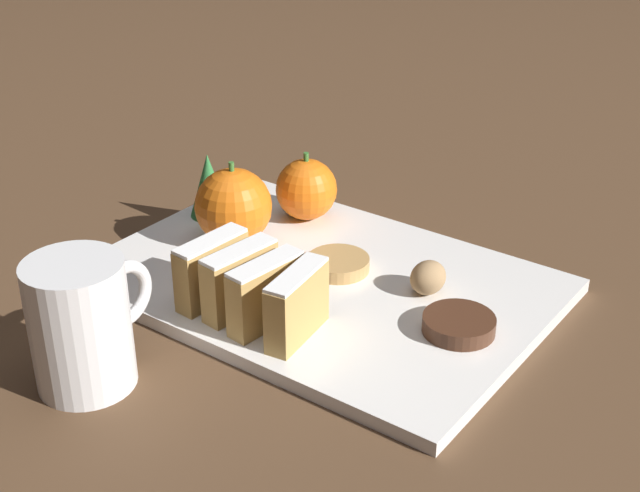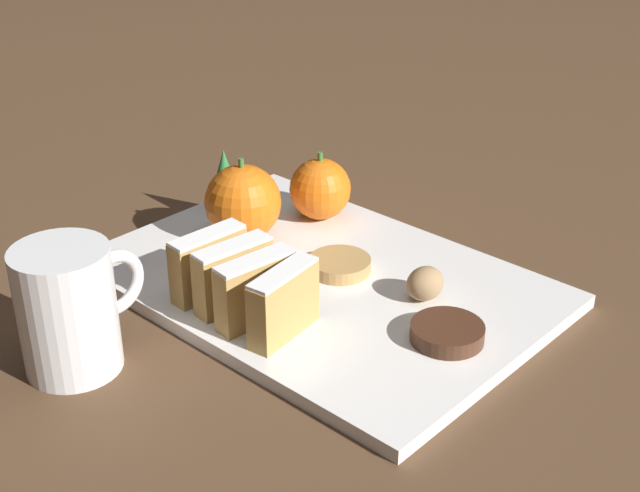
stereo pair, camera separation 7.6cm
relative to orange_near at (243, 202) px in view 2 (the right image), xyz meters
The scene contains 13 objects.
ground_plane 0.12m from the orange_near, 94.02° to the right, with size 6.00×6.00×0.00m, color #513823.
serving_platter 0.11m from the orange_near, 94.02° to the right, with size 0.27×0.39×0.01m.
stollen_slice_front 0.17m from the orange_near, 122.68° to the right, with size 0.07×0.03×0.06m.
stollen_slice_second 0.15m from the orange_near, 129.18° to the right, with size 0.07×0.03×0.06m.
stollen_slice_third 0.12m from the orange_near, 136.56° to the right, with size 0.07×0.03×0.06m.
stollen_slice_fourth 0.11m from the orange_near, 148.49° to the right, with size 0.07×0.02×0.06m.
orange_near is the anchor object (origin of this frame).
orange_far 0.08m from the orange_near, 16.01° to the right, with size 0.06×0.06×0.07m.
walnut 0.20m from the orange_near, 82.80° to the right, with size 0.03×0.03×0.03m.
chocolate_cookie 0.25m from the orange_near, 93.29° to the right, with size 0.06×0.06×0.01m.
gingerbread_cookie 0.11m from the orange_near, 83.84° to the right, with size 0.06×0.06×0.01m.
evergreen_sprig 0.06m from the orange_near, 63.44° to the left, with size 0.04×0.04×0.06m.
coffee_mug 0.22m from the orange_near, 167.83° to the right, with size 0.11×0.07×0.10m.
Camera 2 is at (-0.50, -0.46, 0.40)m, focal length 50.00 mm.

